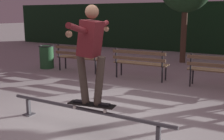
{
  "coord_description": "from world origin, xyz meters",
  "views": [
    {
      "loc": [
        2.48,
        -3.69,
        1.86
      ],
      "look_at": [
        0.07,
        0.61,
        0.85
      ],
      "focal_mm": 43.93,
      "sensor_mm": 36.0,
      "label": 1
    }
  ],
  "objects_px": {
    "skateboard": "(92,105)",
    "park_bench_left_center": "(140,61)",
    "grind_rail": "(84,112)",
    "park_bench_right_center": "(220,68)",
    "skateboarder": "(91,47)",
    "trash_can": "(47,56)",
    "park_bench_leftmost": "(78,56)"
  },
  "relations": [
    {
      "from": "grind_rail",
      "to": "park_bench_left_center",
      "type": "height_order",
      "value": "park_bench_left_center"
    },
    {
      "from": "skateboarder",
      "to": "park_bench_left_center",
      "type": "height_order",
      "value": "skateboarder"
    },
    {
      "from": "park_bench_leftmost",
      "to": "trash_can",
      "type": "relative_size",
      "value": 2.01
    },
    {
      "from": "skateboard",
      "to": "park_bench_right_center",
      "type": "height_order",
      "value": "park_bench_right_center"
    },
    {
      "from": "skateboarder",
      "to": "park_bench_right_center",
      "type": "distance_m",
      "value": 4.0
    },
    {
      "from": "grind_rail",
      "to": "trash_can",
      "type": "xyz_separation_m",
      "value": [
        -4.13,
        3.62,
        0.13
      ]
    },
    {
      "from": "grind_rail",
      "to": "park_bench_left_center",
      "type": "xyz_separation_m",
      "value": [
        -0.61,
        3.64,
        0.26
      ]
    },
    {
      "from": "park_bench_left_center",
      "to": "skateboard",
      "type": "bearing_deg",
      "value": -78.35
    },
    {
      "from": "grind_rail",
      "to": "park_bench_leftmost",
      "type": "bearing_deg",
      "value": 127.44
    },
    {
      "from": "skateboarder",
      "to": "park_bench_left_center",
      "type": "relative_size",
      "value": 0.97
    },
    {
      "from": "trash_can",
      "to": "skateboarder",
      "type": "bearing_deg",
      "value": -40.28
    },
    {
      "from": "park_bench_right_center",
      "to": "trash_can",
      "type": "distance_m",
      "value": 5.7
    },
    {
      "from": "skateboard",
      "to": "skateboarder",
      "type": "distance_m",
      "value": 0.94
    },
    {
      "from": "grind_rail",
      "to": "park_bench_right_center",
      "type": "bearing_deg",
      "value": 66.69
    },
    {
      "from": "park_bench_leftmost",
      "to": "park_bench_left_center",
      "type": "xyz_separation_m",
      "value": [
        2.18,
        0.0,
        0.0
      ]
    },
    {
      "from": "skateboard",
      "to": "park_bench_leftmost",
      "type": "xyz_separation_m",
      "value": [
        -2.93,
        3.64,
        0.11
      ]
    },
    {
      "from": "skateboard",
      "to": "park_bench_left_center",
      "type": "relative_size",
      "value": 0.5
    },
    {
      "from": "skateboard",
      "to": "skateboarder",
      "type": "relative_size",
      "value": 0.51
    },
    {
      "from": "park_bench_leftmost",
      "to": "park_bench_right_center",
      "type": "relative_size",
      "value": 1.0
    },
    {
      "from": "park_bench_leftmost",
      "to": "skateboarder",
      "type": "bearing_deg",
      "value": -51.16
    },
    {
      "from": "skateboard",
      "to": "park_bench_left_center",
      "type": "height_order",
      "value": "park_bench_left_center"
    },
    {
      "from": "park_bench_leftmost",
      "to": "trash_can",
      "type": "bearing_deg",
      "value": -178.9
    },
    {
      "from": "grind_rail",
      "to": "skateboard",
      "type": "distance_m",
      "value": 0.2
    },
    {
      "from": "grind_rail",
      "to": "trash_can",
      "type": "bearing_deg",
      "value": 138.75
    },
    {
      "from": "skateboarder",
      "to": "park_bench_leftmost",
      "type": "distance_m",
      "value": 4.75
    },
    {
      "from": "skateboard",
      "to": "park_bench_left_center",
      "type": "bearing_deg",
      "value": 101.65
    },
    {
      "from": "skateboard",
      "to": "trash_can",
      "type": "height_order",
      "value": "trash_can"
    },
    {
      "from": "park_bench_right_center",
      "to": "park_bench_left_center",
      "type": "bearing_deg",
      "value": 180.0
    },
    {
      "from": "skateboarder",
      "to": "park_bench_leftmost",
      "type": "xyz_separation_m",
      "value": [
        -2.93,
        3.64,
        -0.83
      ]
    },
    {
      "from": "park_bench_leftmost",
      "to": "grind_rail",
      "type": "bearing_deg",
      "value": -52.56
    },
    {
      "from": "grind_rail",
      "to": "park_bench_leftmost",
      "type": "height_order",
      "value": "park_bench_leftmost"
    },
    {
      "from": "skateboard",
      "to": "park_bench_left_center",
      "type": "xyz_separation_m",
      "value": [
        -0.75,
        3.64,
        0.11
      ]
    }
  ]
}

